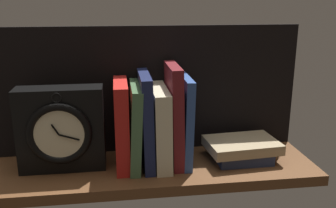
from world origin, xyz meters
TOP-DOWN VIEW (x-y plane):
  - ground_plane at (0.00, 0.00)cm, footprint 78.23×22.50cm
  - back_panel at (0.00, 10.65)cm, footprint 78.23×1.20cm
  - book_red_requiem at (-7.41, 1.63)cm, footprint 3.18×15.08cm
  - book_green_romantic at (-4.33, 1.63)cm, footprint 3.39×16.21cm
  - book_navy_bierce at (-1.61, 1.63)cm, footprint 2.91×15.97cm
  - book_cream_twain at (1.76, 1.63)cm, footprint 3.98×16.84cm
  - book_maroon_dawkins at (5.19, 1.63)cm, footprint 3.15×14.31cm
  - book_blue_modern at (7.73, 1.63)cm, footprint 2.36×14.42cm
  - framed_clock at (-21.34, 1.08)cm, footprint 19.71×7.78cm
  - book_stack_side at (22.12, 0.76)cm, footprint 18.28×13.40cm

SIDE VIEW (x-z plane):
  - ground_plane at x=0.00cm, z-range -2.50..0.00cm
  - book_stack_side at x=22.12cm, z-range 0.16..5.21cm
  - book_cream_twain at x=1.76cm, z-range -0.03..18.83cm
  - book_green_romantic at x=-4.33cm, z-range -0.05..19.75cm
  - framed_clock at x=-21.34cm, z-range 0.01..19.72cm
  - book_red_requiem at x=-7.41cm, z-range 0.00..20.61cm
  - book_blue_modern at x=7.73cm, z-range -0.02..21.40cm
  - book_navy_bierce at x=-1.61cm, z-range -0.02..22.31cm
  - book_maroon_dawkins at x=5.19cm, z-range -0.03..24.22cm
  - back_panel at x=0.00cm, z-range 0.00..32.60cm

